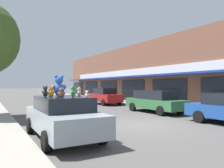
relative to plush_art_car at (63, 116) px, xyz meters
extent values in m
plane|color=#514F4C|center=(3.85, 0.71, -0.77)|extent=(260.00, 260.00, 0.00)
cube|color=gray|center=(10.38, 0.71, -0.69)|extent=(3.26, 90.00, 0.15)
cube|color=brown|center=(17.96, 12.65, 2.45)|extent=(11.89, 39.03, 6.42)
cube|color=navy|center=(11.18, 12.65, 1.98)|extent=(1.68, 32.78, 0.12)
cube|color=silver|center=(11.97, 12.65, 2.53)|extent=(0.08, 31.22, 0.70)
cube|color=black|center=(11.98, 7.08, 0.63)|extent=(0.06, 4.24, 2.00)
cube|color=black|center=(11.98, 12.65, 0.63)|extent=(0.06, 4.24, 2.00)
cube|color=black|center=(11.98, 18.23, 0.63)|extent=(0.06, 4.24, 2.00)
cube|color=black|center=(11.98, 23.80, 0.63)|extent=(0.06, 4.24, 2.00)
cube|color=black|center=(11.98, 29.38, 0.63)|extent=(0.06, 4.24, 2.00)
cube|color=#8C999E|center=(0.00, 0.00, -0.13)|extent=(1.79, 4.35, 0.68)
cube|color=black|center=(0.00, 0.00, 0.45)|extent=(1.56, 2.40, 0.48)
cylinder|color=black|center=(-0.84, 1.35, -0.46)|extent=(0.21, 0.60, 0.60)
cylinder|color=black|center=(0.87, 1.33, -0.46)|extent=(0.21, 0.60, 0.60)
cylinder|color=black|center=(-0.87, -1.33, -0.46)|extent=(0.21, 0.60, 0.60)
cylinder|color=black|center=(0.84, -1.35, -0.46)|extent=(0.21, 0.60, 0.60)
ellipsoid|color=blue|center=(-0.03, 0.34, 0.93)|extent=(0.39, 0.34, 0.47)
sphere|color=blue|center=(-0.03, 0.34, 1.28)|extent=(0.32, 0.32, 0.30)
sphere|color=blue|center=(0.08, 0.35, 1.39)|extent=(0.14, 0.14, 0.13)
sphere|color=blue|center=(-0.13, 0.34, 1.39)|extent=(0.14, 0.14, 0.13)
sphere|color=#548DFF|center=(-0.04, 0.47, 1.26)|extent=(0.12, 0.12, 0.11)
sphere|color=blue|center=(0.16, 0.39, 1.01)|extent=(0.19, 0.19, 0.17)
sphere|color=blue|center=(-0.22, 0.36, 1.01)|extent=(0.19, 0.19, 0.17)
ellipsoid|color=pink|center=(0.23, 1.00, 0.79)|extent=(0.19, 0.20, 0.21)
sphere|color=pink|center=(0.23, 1.00, 0.94)|extent=(0.18, 0.18, 0.13)
sphere|color=pink|center=(0.25, 1.04, 0.99)|extent=(0.07, 0.07, 0.05)
sphere|color=pink|center=(0.21, 0.96, 0.99)|extent=(0.07, 0.07, 0.05)
sphere|color=#FFA3DA|center=(0.18, 1.03, 0.94)|extent=(0.07, 0.07, 0.05)
sphere|color=pink|center=(0.26, 1.08, 0.83)|extent=(0.10, 0.10, 0.08)
sphere|color=pink|center=(0.18, 0.93, 0.83)|extent=(0.10, 0.10, 0.08)
ellipsoid|color=green|center=(0.23, -0.40, 0.81)|extent=(0.21, 0.23, 0.24)
sphere|color=green|center=(0.23, -0.40, 0.98)|extent=(0.20, 0.20, 0.15)
sphere|color=green|center=(0.25, -0.35, 1.04)|extent=(0.08, 0.08, 0.06)
sphere|color=green|center=(0.21, -0.45, 1.04)|extent=(0.08, 0.08, 0.06)
sphere|color=#5ADA6D|center=(0.17, -0.38, 0.97)|extent=(0.08, 0.08, 0.06)
sphere|color=green|center=(0.26, -0.31, 0.85)|extent=(0.11, 0.11, 0.09)
sphere|color=green|center=(0.18, -0.49, 0.85)|extent=(0.11, 0.11, 0.09)
ellipsoid|color=beige|center=(0.58, -0.08, 0.79)|extent=(0.20, 0.20, 0.20)
sphere|color=beige|center=(0.58, -0.08, 0.94)|extent=(0.18, 0.18, 0.13)
sphere|color=beige|center=(0.60, -0.05, 0.99)|extent=(0.07, 0.07, 0.05)
sphere|color=beige|center=(0.55, -0.12, 0.99)|extent=(0.07, 0.07, 0.05)
sphere|color=white|center=(0.53, -0.05, 0.93)|extent=(0.07, 0.07, 0.05)
sphere|color=beige|center=(0.61, -0.01, 0.83)|extent=(0.10, 0.10, 0.07)
sphere|color=beige|center=(0.52, -0.15, 0.83)|extent=(0.10, 0.10, 0.07)
ellipsoid|color=orange|center=(-0.38, 0.05, 0.80)|extent=(0.22, 0.21, 0.23)
sphere|color=orange|center=(-0.38, 0.05, 0.98)|extent=(0.19, 0.19, 0.15)
sphere|color=orange|center=(-0.33, 0.07, 1.03)|extent=(0.08, 0.08, 0.06)
sphere|color=orange|center=(-0.43, 0.03, 1.03)|extent=(0.08, 0.08, 0.06)
sphere|color=#FFBA41|center=(-0.40, 0.11, 0.97)|extent=(0.07, 0.07, 0.06)
sphere|color=orange|center=(-0.30, 0.09, 0.84)|extent=(0.11, 0.11, 0.09)
sphere|color=orange|center=(-0.47, 0.03, 0.84)|extent=(0.11, 0.11, 0.09)
ellipsoid|color=purple|center=(-0.03, -0.10, 0.78)|extent=(0.18, 0.19, 0.19)
sphere|color=purple|center=(-0.03, -0.10, 0.92)|extent=(0.16, 0.16, 0.12)
sphere|color=purple|center=(-0.01, -0.13, 0.96)|extent=(0.07, 0.07, 0.05)
sphere|color=purple|center=(-0.06, -0.07, 0.96)|extent=(0.07, 0.07, 0.05)
sphere|color=#BA67ED|center=(0.01, -0.07, 0.91)|extent=(0.06, 0.06, 0.04)
sphere|color=purple|center=(0.02, -0.15, 0.81)|extent=(0.09, 0.09, 0.07)
sphere|color=purple|center=(-0.07, -0.03, 0.81)|extent=(0.09, 0.09, 0.07)
ellipsoid|color=white|center=(0.50, -0.95, 0.76)|extent=(0.14, 0.14, 0.14)
sphere|color=white|center=(0.50, -0.95, 0.86)|extent=(0.12, 0.12, 0.09)
sphere|color=white|center=(0.52, -0.97, 0.89)|extent=(0.05, 0.05, 0.04)
sphere|color=white|center=(0.48, -0.92, 0.89)|extent=(0.05, 0.05, 0.04)
sphere|color=white|center=(0.53, -0.92, 0.85)|extent=(0.05, 0.05, 0.03)
sphere|color=white|center=(0.55, -0.98, 0.78)|extent=(0.07, 0.07, 0.05)
sphere|color=white|center=(0.47, -0.90, 0.78)|extent=(0.07, 0.07, 0.05)
ellipsoid|color=teal|center=(-0.29, 0.63, 0.77)|extent=(0.16, 0.16, 0.16)
sphere|color=teal|center=(-0.29, 0.63, 0.89)|extent=(0.14, 0.14, 0.10)
sphere|color=teal|center=(-0.27, 0.66, 0.93)|extent=(0.06, 0.06, 0.04)
sphere|color=teal|center=(-0.31, 0.60, 0.93)|extent=(0.06, 0.06, 0.04)
sphere|color=#47CDC6|center=(-0.33, 0.66, 0.88)|extent=(0.05, 0.05, 0.04)
sphere|color=teal|center=(-0.26, 0.69, 0.80)|extent=(0.08, 0.08, 0.06)
sphere|color=teal|center=(-0.34, 0.58, 0.80)|extent=(0.08, 0.08, 0.06)
ellipsoid|color=olive|center=(-0.23, -0.54, 0.78)|extent=(0.16, 0.14, 0.19)
sphere|color=olive|center=(-0.23, -0.54, 0.93)|extent=(0.14, 0.14, 0.12)
sphere|color=olive|center=(-0.19, -0.53, 0.98)|extent=(0.06, 0.06, 0.05)
sphere|color=olive|center=(-0.28, -0.54, 0.98)|extent=(0.06, 0.06, 0.05)
sphere|color=tan|center=(-0.24, -0.49, 0.92)|extent=(0.05, 0.05, 0.05)
sphere|color=olive|center=(-0.16, -0.52, 0.82)|extent=(0.08, 0.08, 0.07)
sphere|color=olive|center=(-0.31, -0.54, 0.82)|extent=(0.08, 0.08, 0.07)
ellipsoid|color=black|center=(-0.54, 0.22, 0.80)|extent=(0.23, 0.22, 0.23)
sphere|color=black|center=(-0.54, 0.22, 0.97)|extent=(0.20, 0.20, 0.14)
sphere|color=black|center=(-0.50, 0.19, 1.02)|extent=(0.08, 0.08, 0.06)
sphere|color=black|center=(-0.58, 0.25, 1.02)|extent=(0.08, 0.08, 0.06)
sphere|color=#3A3A3D|center=(-0.51, 0.27, 0.96)|extent=(0.08, 0.08, 0.05)
sphere|color=black|center=(-0.46, 0.18, 0.84)|extent=(0.12, 0.12, 0.08)
sphere|color=black|center=(-0.61, 0.28, 0.84)|extent=(0.12, 0.12, 0.08)
cylinder|color=black|center=(6.73, -0.32, -0.46)|extent=(0.20, 0.60, 0.60)
cylinder|color=black|center=(8.46, -0.32, -0.46)|extent=(0.20, 0.60, 0.60)
cube|color=#336B3D|center=(7.59, 3.89, -0.16)|extent=(1.66, 4.62, 0.61)
cube|color=black|center=(7.59, 3.89, 0.43)|extent=(1.46, 2.93, 0.58)
cylinder|color=black|center=(6.78, 5.32, -0.46)|extent=(0.20, 0.60, 0.60)
cylinder|color=black|center=(8.41, 5.32, -0.46)|extent=(0.20, 0.60, 0.60)
cylinder|color=black|center=(6.78, 2.45, -0.46)|extent=(0.20, 0.60, 0.60)
cylinder|color=black|center=(8.41, 2.45, -0.46)|extent=(0.20, 0.60, 0.60)
cube|color=maroon|center=(7.59, 11.03, -0.11)|extent=(1.68, 4.05, 0.71)
cube|color=black|center=(7.59, 11.03, 0.53)|extent=(1.48, 2.06, 0.57)
cylinder|color=black|center=(6.77, 12.28, -0.46)|extent=(0.20, 0.60, 0.60)
cylinder|color=black|center=(8.42, 12.28, -0.46)|extent=(0.20, 0.60, 0.60)
cylinder|color=black|center=(6.77, 9.78, -0.46)|extent=(0.20, 0.60, 0.60)
cylinder|color=black|center=(8.42, 9.78, -0.46)|extent=(0.20, 0.60, 0.60)
camera|label=1|loc=(-2.32, -7.42, 1.08)|focal=35.00mm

